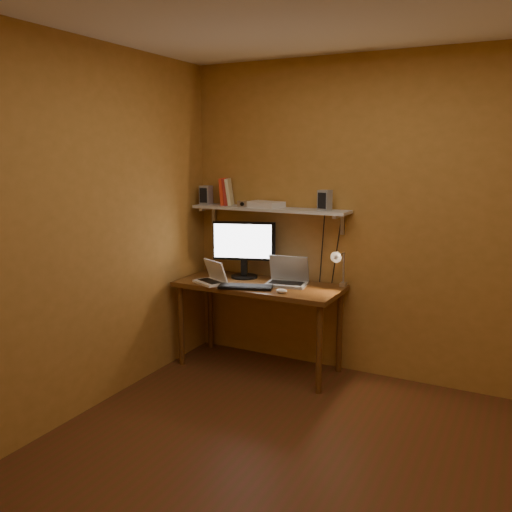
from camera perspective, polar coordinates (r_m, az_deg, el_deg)
The scene contains 14 objects.
room at distance 2.93m, azimuth 5.57°, elevation 0.19°, with size 3.44×3.24×2.64m.
desk at distance 4.59m, azimuth 0.32°, elevation -3.95°, with size 1.40×0.60×0.75m.
wall_shelf at distance 4.64m, azimuth 1.42°, elevation 4.92°, with size 1.40×0.25×0.21m.
monitor at distance 4.73m, azimuth -1.27°, elevation 1.01°, with size 0.53×0.29×0.50m.
laptop at distance 4.54m, azimuth 3.35°, elevation -2.20°, with size 0.36×0.29×0.24m.
netbook at distance 4.59m, azimuth -4.61°, elevation -2.19°, with size 0.32×0.29×0.20m.
keyboard at distance 4.41m, azimuth -1.10°, elevation -3.27°, with size 0.44×0.15×0.02m, color black.
mouse at distance 4.27m, azimuth 2.71°, elevation -3.68°, with size 0.09×0.06×0.03m, color white.
desk_lamp at distance 4.39m, azimuth 8.78°, elevation -0.83°, with size 0.09×0.23×0.38m.
speaker_left at distance 4.94m, azimuth -5.28°, elevation 6.42°, with size 0.09×0.09×0.17m, color gray.
speaker_right at distance 4.44m, azimuth 7.25°, elevation 5.84°, with size 0.09×0.09×0.16m, color gray.
books at distance 4.85m, azimuth -3.16°, elevation 6.76°, with size 0.17×0.17×0.24m.
shelf_camera at distance 4.67m, azimuth -1.43°, elevation 5.50°, with size 0.10×0.05×0.05m.
router at distance 4.65m, azimuth 0.93°, elevation 5.45°, with size 0.30×0.20×0.05m, color white.
Camera 1 is at (1.06, -2.68, 1.84)m, focal length 38.00 mm.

